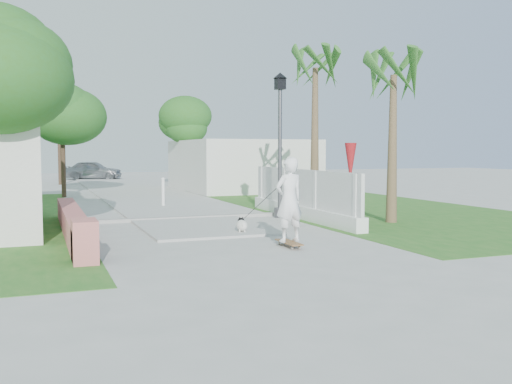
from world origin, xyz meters
name	(u,v)px	position (x,y,z in m)	size (l,w,h in m)	color
ground	(256,253)	(0.00, 0.00, 0.00)	(90.00, 90.00, 0.00)	#B7B7B2
path_strip	(121,189)	(0.00, 20.00, 0.03)	(3.20, 36.00, 0.06)	#B7B7B2
curb	(184,218)	(0.00, 6.00, 0.05)	(6.50, 0.25, 0.10)	#999993
grass_right	(353,205)	(7.00, 8.00, 0.01)	(8.00, 20.00, 0.01)	#26651F
pink_wall	(74,224)	(-3.30, 3.55, 0.31)	(0.45, 8.20, 0.80)	#C06462
lattice_fence	(301,201)	(3.40, 5.00, 0.54)	(0.35, 7.00, 1.50)	white
building_right	(240,165)	(6.00, 18.00, 1.30)	(6.00, 8.00, 2.60)	silver
street_lamp	(280,139)	(2.90, 5.50, 2.43)	(0.44, 0.44, 4.44)	#59595E
bollard	(163,191)	(0.20, 10.00, 0.58)	(0.14, 0.14, 1.09)	white
patio_umbrella	(350,163)	(4.80, 4.50, 1.69)	(0.36, 0.36, 2.30)	#59595E
tree_left_near	(15,70)	(-4.48, 2.98, 3.82)	(3.60, 3.60, 5.28)	#4C3826
tree_path_left	(63,111)	(-2.98, 15.98, 3.82)	(3.40, 3.40, 5.23)	#4C3826
tree_path_right	(180,124)	(3.22, 19.98, 3.49)	(3.00, 3.00, 4.79)	#4C3826
tree_path_far	(59,122)	(-2.78, 25.98, 3.82)	(3.20, 3.20, 5.17)	#4C3826
palm_far	(315,77)	(4.60, 6.50, 4.48)	(1.80, 1.80, 5.30)	brown
palm_near	(394,84)	(5.40, 3.20, 3.95)	(1.80, 1.80, 4.70)	brown
skateboarder	(285,201)	(0.89, 0.60, 0.98)	(0.73, 2.88, 1.92)	brown
dog	(242,225)	(0.64, 2.66, 0.22)	(0.37, 0.58, 0.41)	white
parked_car	(93,170)	(-0.37, 31.51, 0.68)	(1.60, 3.99, 1.36)	#A5A8AC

